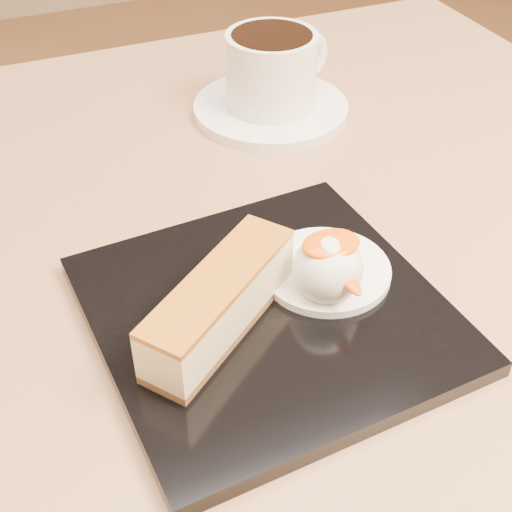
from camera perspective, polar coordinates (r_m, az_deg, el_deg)
name	(u,v)px	position (r m, az deg, el deg)	size (l,w,h in m)	color
table	(276,378)	(0.65, 1.64, -9.76)	(0.80, 0.80, 0.72)	black
dessert_plate	(268,313)	(0.47, 0.95, -4.60)	(0.22, 0.22, 0.01)	black
cheesecake	(220,303)	(0.44, -2.92, -3.76)	(0.12, 0.10, 0.04)	brown
cream_smear	(325,270)	(0.49, 5.58, -1.13)	(0.09, 0.09, 0.01)	white
ice_cream_scoop	(328,269)	(0.46, 5.77, -1.01)	(0.05, 0.05, 0.05)	white
mango_sauce	(331,244)	(0.45, 6.02, 0.97)	(0.04, 0.03, 0.01)	#FF5808
mint_sprig	(272,256)	(0.50, 1.32, 0.03)	(0.03, 0.02, 0.00)	#2C7B28
saucer	(271,109)	(0.71, 1.19, 11.71)	(0.15, 0.15, 0.01)	white
coffee_cup	(273,68)	(0.69, 1.38, 14.78)	(0.11, 0.09, 0.07)	white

